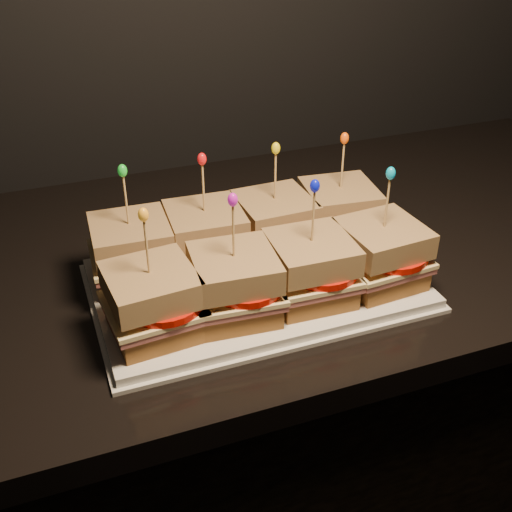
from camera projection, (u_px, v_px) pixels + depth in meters
name	position (u px, v px, depth m)	size (l,w,h in m)	color
granite_slab	(14.00, 302.00, 0.89)	(2.20, 0.66, 0.04)	black
platter	(256.00, 284.00, 0.88)	(0.43, 0.27, 0.02)	white
platter_rim	(256.00, 288.00, 0.88)	(0.44, 0.28, 0.01)	white
sandwich_0_bread_bot	(134.00, 269.00, 0.87)	(0.10, 0.10, 0.03)	brown
sandwich_0_ham	(133.00, 258.00, 0.86)	(0.11, 0.10, 0.01)	#B55C57
sandwich_0_cheese	(132.00, 254.00, 0.86)	(0.11, 0.11, 0.01)	#FFE59B
sandwich_0_tomato	(142.00, 249.00, 0.85)	(0.10, 0.10, 0.01)	red
sandwich_0_bread_top	(130.00, 235.00, 0.84)	(0.10, 0.10, 0.03)	#67390D
sandwich_0_pick	(126.00, 203.00, 0.82)	(0.00, 0.00, 0.09)	tan
sandwich_0_frill	(122.00, 171.00, 0.79)	(0.01, 0.01, 0.02)	green
sandwich_1_bread_bot	(207.00, 255.00, 0.90)	(0.10, 0.10, 0.03)	brown
sandwich_1_ham	(206.00, 244.00, 0.89)	(0.11, 0.10, 0.01)	#B55C57
sandwich_1_cheese	(206.00, 240.00, 0.89)	(0.11, 0.11, 0.01)	#FFE59B
sandwich_1_tomato	(215.00, 236.00, 0.88)	(0.10, 0.10, 0.01)	red
sandwich_1_bread_top	(205.00, 222.00, 0.87)	(0.10, 0.10, 0.03)	#67390D
sandwich_1_pick	(203.00, 191.00, 0.85)	(0.00, 0.00, 0.09)	tan
sandwich_1_frill	(202.00, 159.00, 0.82)	(0.01, 0.01, 0.02)	red
sandwich_2_bread_bot	(274.00, 242.00, 0.93)	(0.10, 0.10, 0.03)	brown
sandwich_2_ham	(274.00, 232.00, 0.92)	(0.11, 0.10, 0.01)	#B55C57
sandwich_2_cheese	(274.00, 227.00, 0.92)	(0.11, 0.11, 0.01)	#FFE59B
sandwich_2_tomato	(284.00, 223.00, 0.91)	(0.10, 0.10, 0.01)	red
sandwich_2_bread_top	(275.00, 209.00, 0.90)	(0.10, 0.10, 0.03)	#67390D
sandwich_2_pick	(275.00, 179.00, 0.88)	(0.00, 0.00, 0.09)	tan
sandwich_2_frill	(276.00, 148.00, 0.85)	(0.01, 0.01, 0.02)	yellow
sandwich_3_bread_bot	(337.00, 230.00, 0.96)	(0.10, 0.10, 0.03)	brown
sandwich_3_ham	(338.00, 220.00, 0.95)	(0.11, 0.10, 0.01)	#B55C57
sandwich_3_cheese	(339.00, 215.00, 0.95)	(0.11, 0.11, 0.01)	#FFE59B
sandwich_3_tomato	(348.00, 211.00, 0.94)	(0.10, 0.10, 0.01)	red
sandwich_3_bread_top	(340.00, 198.00, 0.93)	(0.10, 0.10, 0.03)	#67390D
sandwich_3_pick	(342.00, 168.00, 0.91)	(0.00, 0.00, 0.09)	tan
sandwich_3_frill	(345.00, 138.00, 0.88)	(0.01, 0.01, 0.02)	#F8510A
sandwich_4_bread_bot	(155.00, 321.00, 0.77)	(0.10, 0.10, 0.03)	brown
sandwich_4_ham	(153.00, 310.00, 0.76)	(0.11, 0.10, 0.01)	#B55C57
sandwich_4_cheese	(153.00, 305.00, 0.76)	(0.11, 0.11, 0.01)	#FFE59B
sandwich_4_tomato	(163.00, 300.00, 0.75)	(0.10, 0.10, 0.01)	red
sandwich_4_bread_top	(151.00, 285.00, 0.74)	(0.10, 0.10, 0.03)	#67390D
sandwich_4_pick	(147.00, 250.00, 0.72)	(0.00, 0.00, 0.09)	tan
sandwich_4_frill	(143.00, 215.00, 0.70)	(0.01, 0.01, 0.02)	#F9A123
sandwich_5_bread_bot	(235.00, 304.00, 0.80)	(0.10, 0.10, 0.03)	brown
sandwich_5_ham	(235.00, 292.00, 0.79)	(0.11, 0.10, 0.01)	#B55C57
sandwich_5_cheese	(235.00, 288.00, 0.79)	(0.11, 0.11, 0.01)	#FFE59B
sandwich_5_tomato	(245.00, 283.00, 0.78)	(0.10, 0.10, 0.01)	red
sandwich_5_bread_top	(234.00, 268.00, 0.77)	(0.10, 0.10, 0.03)	#67390D
sandwich_5_pick	(233.00, 234.00, 0.75)	(0.00, 0.00, 0.09)	tan
sandwich_5_frill	(233.00, 200.00, 0.73)	(0.01, 0.01, 0.02)	#C119B5
sandwich_6_bread_bot	(309.00, 287.00, 0.83)	(0.10, 0.10, 0.03)	brown
sandwich_6_ham	(310.00, 276.00, 0.82)	(0.11, 0.10, 0.01)	#B55C57
sandwich_6_cheese	(310.00, 272.00, 0.82)	(0.11, 0.11, 0.01)	#FFE59B
sandwich_6_tomato	(321.00, 267.00, 0.82)	(0.10, 0.10, 0.01)	red
sandwich_6_bread_top	(311.00, 252.00, 0.80)	(0.10, 0.10, 0.03)	#67390D
sandwich_6_pick	(313.00, 219.00, 0.78)	(0.00, 0.00, 0.09)	tan
sandwich_6_frill	(315.00, 186.00, 0.76)	(0.01, 0.01, 0.02)	#0B14CC
sandwich_7_bread_bot	(379.00, 272.00, 0.86)	(0.10, 0.10, 0.03)	brown
sandwich_7_ham	(380.00, 261.00, 0.85)	(0.11, 0.10, 0.01)	#B55C57
sandwich_7_cheese	(381.00, 257.00, 0.85)	(0.11, 0.11, 0.01)	#FFE59B
sandwich_7_tomato	(391.00, 252.00, 0.85)	(0.10, 0.10, 0.01)	red
sandwich_7_bread_top	(383.00, 238.00, 0.84)	(0.10, 0.10, 0.03)	#67390D
sandwich_7_pick	(387.00, 206.00, 0.81)	(0.00, 0.00, 0.09)	tan
sandwich_7_frill	(391.00, 173.00, 0.79)	(0.01, 0.01, 0.02)	#0893B7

